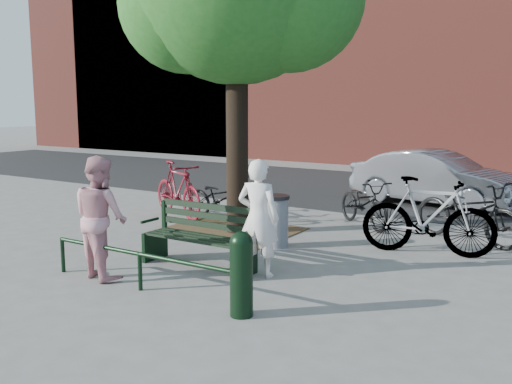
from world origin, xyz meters
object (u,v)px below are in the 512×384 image
Objects in this scene: person_right at (101,217)px; bollard at (241,271)px; person_left at (258,218)px; bicycle_c at (364,203)px; park_bench at (201,235)px; litter_bin at (277,221)px; parked_car at (436,178)px.

person_right reaches higher than bollard.
person_right is (-1.80, -1.20, 0.02)m from person_left.
park_bench is at bearing -155.24° from bicycle_c.
person_left reaches higher than bicycle_c.
bicycle_c is (0.63, 2.28, 0.02)m from litter_bin.
bollard is 0.25× the size of parked_car.
litter_bin is 0.50× the size of bicycle_c.
person_left is at bearing -173.88° from parked_car.
parked_car is (-0.08, 8.25, 0.12)m from bollard.
litter_bin is at bearing 77.74° from park_bench.
person_left is 2.17m from person_right.
bicycle_c is (-0.62, 5.20, -0.07)m from bollard.
bicycle_c is (1.83, 5.01, -0.39)m from person_right.
bollard is at bearing 104.87° from person_left.
bollard is (1.60, -1.32, 0.05)m from park_bench.
park_bench is 1.46m from person_right.
bicycle_c is at bearing 75.87° from park_bench.
person_left is at bearing -132.49° from person_right.
person_left is at bearing -68.50° from litter_bin.
park_bench is at bearing -113.20° from person_right.
litter_bin is (1.20, 2.73, -0.40)m from person_right.
person_right reaches higher than person_left.
person_right reaches higher than park_bench.
person_left reaches higher than parked_car.
bollard is (2.45, -0.19, -0.32)m from person_right.
person_left reaches higher than bollard.
bollard is 1.13× the size of litter_bin.
litter_bin is (-0.60, 1.53, -0.38)m from person_left.
parked_car reaches higher than park_bench.
person_right is at bearing 174.47° from parked_car.
person_left is (0.95, 0.07, 0.34)m from park_bench.
person_right is at bearing -161.17° from bicycle_c.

